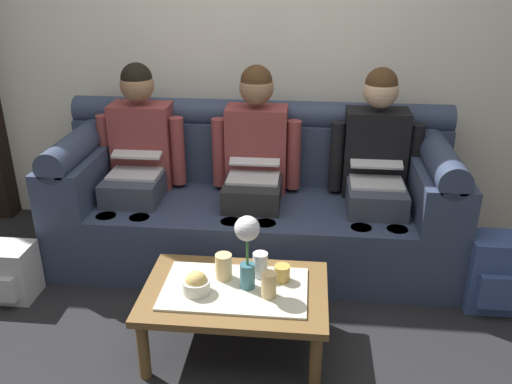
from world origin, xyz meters
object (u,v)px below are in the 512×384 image
Objects in this scene: flower_vase at (247,242)px; backpack_right at (492,273)px; person_left at (138,155)px; backpack_left at (6,273)px; snack_bowl at (196,284)px; cup_far_center at (269,285)px; person_middle at (255,160)px; person_right at (376,164)px; cup_near_left at (282,273)px; couch at (255,202)px; cup_far_left at (260,265)px; cup_near_right at (224,266)px; coffee_table at (235,297)px.

flower_vase is 1.44m from backpack_right.
backpack_left is (-0.63, -0.64, -0.50)m from person_left.
cup_far_center is (0.34, 0.00, 0.02)m from snack_bowl.
person_middle reaches higher than cup_far_center.
snack_bowl is (-0.91, -1.01, -0.26)m from person_right.
snack_bowl is at bearing -179.67° from cup_far_center.
cup_far_center is at bearing -31.44° from flower_vase.
flower_vase is at bearing -154.76° from cup_near_left.
person_left is at bearing 119.13° from snack_bowl.
couch is at bearing 90.00° from person_middle.
backpack_right is at bearing 20.25° from flower_vase.
person_left is 9.86× the size of cup_far_center.
snack_bowl is at bearing -99.88° from person_middle.
person_left is 2.20m from backpack_right.
cup_far_center is at bearing -13.43° from backpack_left.
cup_far_left is at bearing 166.13° from cup_near_left.
person_right is (0.74, -0.00, 0.29)m from couch.
person_middle reaches higher than couch.
backpack_right is (1.43, 0.41, -0.21)m from cup_near_right.
cup_near_right is 0.40× the size of backpack_left.
couch is 5.68× the size of backpack_right.
person_right is 1.07m from cup_far_left.
person_right is at bearing 52.28° from coffee_table.
cup_far_left is at bearing -163.21° from backpack_right.
person_right is 1.16m from flower_vase.
person_left is 9.18× the size of snack_bowl.
couch reaches higher than backpack_left.
flower_vase is (0.06, -0.94, -0.06)m from person_middle.
flower_vase is at bearing 148.56° from cup_far_center.
couch is 0.96m from coffee_table.
backpack_right is (1.54, 0.55, -0.19)m from snack_bowl.
cup_near_left is at bearing 1.73° from cup_near_right.
cup_far_left is (0.85, -0.84, -0.24)m from person_left.
person_middle is 1.51m from backpack_right.
couch is at bearing 179.64° from person_right.
person_middle is 2.84× the size of backpack_right.
person_middle is 1.37× the size of coffee_table.
cup_far_center is at bearing -119.56° from person_right.
couch is at bearing 90.00° from coffee_table.
person_right reaches higher than coffee_table.
cup_far_center is at bearing -48.06° from person_left.
cup_far_left is at bearing 45.99° from coffee_table.
person_middle is at bearing 85.74° from cup_near_right.
cup_near_right reaches higher than cup_near_left.
snack_bowl is 1.02× the size of cup_near_right.
flower_vase reaches higher than backpack_left.
person_middle reaches higher than flower_vase.
flower_vase is 2.96× the size of cup_far_left.
flower_vase is 0.22m from cup_far_center.
cup_far_center is 0.38× the size of backpack_left.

